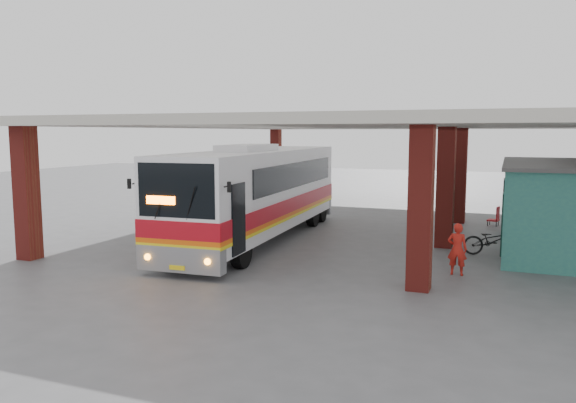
{
  "coord_description": "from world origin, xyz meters",
  "views": [
    {
      "loc": [
        5.11,
        -17.76,
        4.15
      ],
      "look_at": [
        -1.91,
        0.0,
        1.79
      ],
      "focal_mm": 35.0,
      "sensor_mm": 36.0,
      "label": 1
    }
  ],
  "objects_px": {
    "motorcycle": "(493,240)",
    "pedestrian": "(457,249)",
    "coach_bus": "(258,193)",
    "red_chair": "(496,217)"
  },
  "relations": [
    {
      "from": "motorcycle",
      "to": "pedestrian",
      "type": "xyz_separation_m",
      "value": [
        -0.9,
        -3.2,
        0.26
      ]
    },
    {
      "from": "coach_bus",
      "to": "motorcycle",
      "type": "distance_m",
      "value": 8.64
    },
    {
      "from": "motorcycle",
      "to": "pedestrian",
      "type": "distance_m",
      "value": 3.34
    },
    {
      "from": "coach_bus",
      "to": "pedestrian",
      "type": "bearing_deg",
      "value": -23.19
    },
    {
      "from": "pedestrian",
      "to": "motorcycle",
      "type": "bearing_deg",
      "value": -104.06
    },
    {
      "from": "coach_bus",
      "to": "motorcycle",
      "type": "bearing_deg",
      "value": -0.33
    },
    {
      "from": "motorcycle",
      "to": "red_chair",
      "type": "xyz_separation_m",
      "value": [
        -0.06,
        6.45,
        -0.11
      ]
    },
    {
      "from": "motorcycle",
      "to": "pedestrian",
      "type": "relative_size",
      "value": 1.26
    },
    {
      "from": "coach_bus",
      "to": "motorcycle",
      "type": "height_order",
      "value": "coach_bus"
    },
    {
      "from": "red_chair",
      "to": "coach_bus",
      "type": "bearing_deg",
      "value": -128.71
    }
  ]
}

